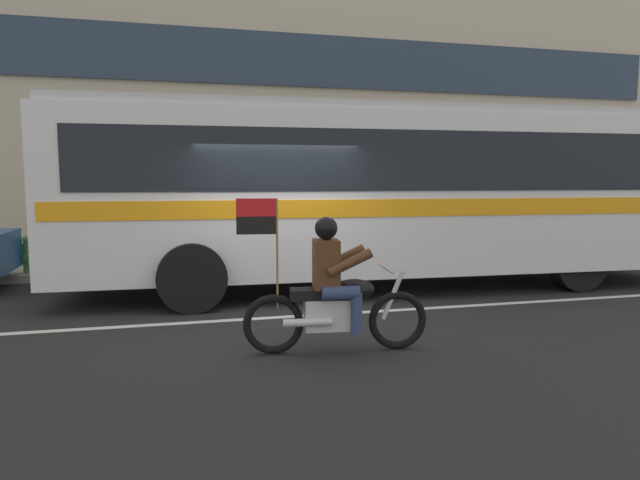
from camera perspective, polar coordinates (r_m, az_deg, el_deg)
name	(u,v)px	position (r m, az deg, el deg)	size (l,w,h in m)	color
ground_plane	(279,308)	(8.82, -4.18, -6.85)	(60.00, 60.00, 0.00)	black
sidewalk_curb	(242,258)	(13.78, -7.88, -1.84)	(28.00, 3.80, 0.15)	gray
lane_center_stripe	(286,317)	(8.25, -3.45, -7.75)	(26.60, 0.14, 0.01)	silver
transit_bus	(389,185)	(10.36, 7.00, 5.57)	(11.57, 3.03, 3.22)	silver
motorcycle_with_rider	(334,295)	(6.49, 1.45, -5.56)	(2.19, 0.67, 1.78)	black
fire_hydrant	(29,254)	(12.49, -27.36, -1.26)	(0.22, 0.30, 0.75)	#4C8C3F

